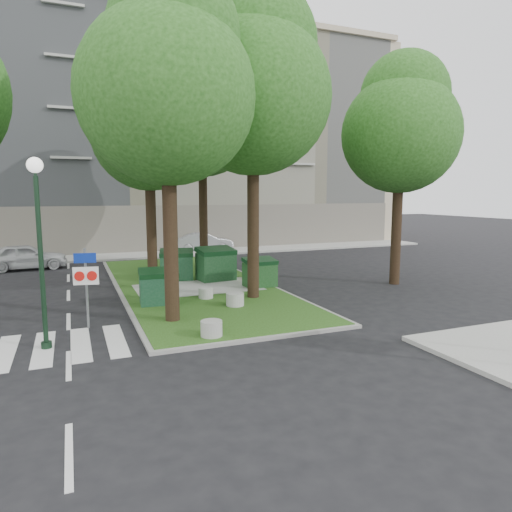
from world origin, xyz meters
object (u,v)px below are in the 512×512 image
tree_median_mid (150,123)px  dumpster_d (260,273)px  tree_median_near_left (169,79)px  tree_median_near_right (255,81)px  tree_median_far (203,108)px  bollard_mid (206,293)px  dumpster_a (159,287)px  dumpster_c (216,264)px  bollard_right (235,299)px  car_silver (204,242)px  street_lamp (39,231)px  dumpster_b (177,265)px  tree_street_right (402,123)px  litter_bin (247,270)px  bollard_left (211,328)px  car_white (26,257)px  traffic_sign_pole (86,277)px

tree_median_mid → dumpster_d: tree_median_mid is taller
tree_median_near_left → tree_median_near_right: bearing=29.7°
tree_median_far → bollard_mid: size_ratio=21.81×
tree_median_far → dumpster_a: 11.17m
tree_median_near_left → dumpster_c: bearing=61.4°
bollard_right → car_silver: (3.37, 15.85, 0.31)m
dumpster_a → street_lamp: size_ratio=0.29×
bollard_mid → tree_median_far: bearing=74.2°
dumpster_c → dumpster_d: dumpster_c is taller
dumpster_b → dumpster_c: size_ratio=0.97×
tree_median_mid → bollard_right: 8.86m
tree_street_right → car_silver: bearing=108.6°
bollard_mid → litter_bin: size_ratio=0.72×
dumpster_a → bollard_left: size_ratio=2.39×
bollard_right → car_white: car_white is taller
tree_median_mid → car_white: 10.63m
tree_median_near_left → street_lamp: tree_median_near_left is taller
tree_median_near_right → car_white: bearing=128.3°
dumpster_b → street_lamp: (-5.14, -7.62, 2.30)m
tree_median_near_right → traffic_sign_pole: size_ratio=4.73×
tree_median_near_left → tree_median_near_right: size_ratio=0.92×
dumpster_d → tree_street_right: bearing=-14.1°
tree_median_near_right → bollard_left: 9.15m
tree_median_far → dumpster_b: size_ratio=7.00×
tree_median_near_left → bollard_left: size_ratio=17.62×
tree_median_near_right → tree_median_far: size_ratio=0.96×
dumpster_c → bollard_right: (-0.80, -4.80, -0.50)m
bollard_mid → car_white: 12.54m
bollard_left → tree_street_right: bearing=24.7°
car_silver → dumpster_a: bearing=165.0°
litter_bin → car_silver: size_ratio=0.19×
dumpster_b → tree_median_mid: bearing=-163.0°
tree_street_right → traffic_sign_pole: bearing=-171.0°
tree_street_right → dumpster_a: (-10.58, -0.26, -6.26)m
dumpster_a → bollard_left: bearing=-76.7°
dumpster_b → bollard_left: dumpster_b is taller
tree_street_right → dumpster_b: (-8.98, 4.05, -6.20)m
tree_median_near_right → tree_street_right: tree_median_near_right is taller
tree_street_right → bollard_left: (-9.93, -4.56, -6.65)m
traffic_sign_pole → tree_median_near_left: bearing=0.6°
tree_median_near_right → tree_median_far: bearing=88.5°
tree_median_mid → tree_street_right: size_ratio=0.99×
street_lamp → litter_bin: bearing=39.2°
dumpster_b → bollard_mid: 4.14m
litter_bin → car_white: size_ratio=0.19×
tree_median_near_right → dumpster_a: 8.10m
tree_street_right → bollard_left: size_ratio=16.84×
tree_median_near_right → dumpster_c: tree_median_near_right is taller
car_white → car_silver: (10.83, 3.83, -0.04)m
bollard_left → tree_median_far: bearing=74.8°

